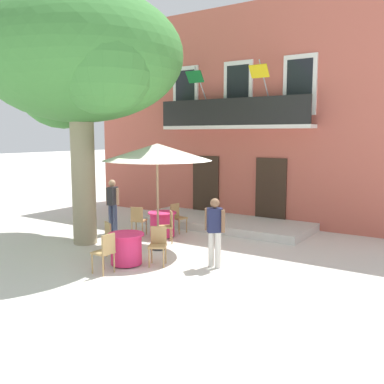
{
  "coord_description": "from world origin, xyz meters",
  "views": [
    {
      "loc": [
        6.23,
        -8.64,
        3.07
      ],
      "look_at": [
        -1.15,
        2.51,
        1.3
      ],
      "focal_mm": 40.36,
      "sensor_mm": 36.0,
      "label": 1
    }
  ],
  "objects_px": {
    "cafe_chair_near_tree_2": "(105,250)",
    "cafe_chair_middle_0": "(177,216)",
    "cafe_chair_near_tree_0": "(158,243)",
    "cafe_chair_near_tree_1": "(112,237)",
    "plane_tree": "(79,63)",
    "pedestrian_mid_plaza": "(113,203)",
    "cafe_table_near_tree": "(126,249)",
    "cafe_table_middle": "(162,224)",
    "cafe_chair_middle_1": "(138,219)",
    "pedestrian_near_entrance": "(215,229)",
    "cafe_chair_middle_2": "(168,225)",
    "cafe_umbrella": "(157,153)"
  },
  "relations": [
    {
      "from": "cafe_table_near_tree",
      "to": "cafe_chair_near_tree_1",
      "type": "xyz_separation_m",
      "value": [
        -0.71,
        0.26,
        0.14
      ]
    },
    {
      "from": "cafe_chair_middle_1",
      "to": "cafe_umbrella",
      "type": "relative_size",
      "value": 0.31
    },
    {
      "from": "cafe_umbrella",
      "to": "cafe_table_middle",
      "type": "bearing_deg",
      "value": 122.71
    },
    {
      "from": "pedestrian_mid_plaza",
      "to": "plane_tree",
      "type": "bearing_deg",
      "value": -84.92
    },
    {
      "from": "cafe_chair_middle_0",
      "to": "cafe_chair_middle_2",
      "type": "bearing_deg",
      "value": -65.98
    },
    {
      "from": "cafe_chair_middle_1",
      "to": "cafe_umbrella",
      "type": "xyz_separation_m",
      "value": [
        1.45,
        -0.87,
        2.08
      ]
    },
    {
      "from": "plane_tree",
      "to": "cafe_chair_near_tree_2",
      "type": "relative_size",
      "value": 7.59
    },
    {
      "from": "cafe_umbrella",
      "to": "pedestrian_near_entrance",
      "type": "distance_m",
      "value": 2.75
    },
    {
      "from": "cafe_table_near_tree",
      "to": "cafe_chair_middle_2",
      "type": "bearing_deg",
      "value": 101.12
    },
    {
      "from": "cafe_chair_near_tree_0",
      "to": "cafe_chair_near_tree_2",
      "type": "bearing_deg",
      "value": -115.52
    },
    {
      "from": "cafe_chair_near_tree_2",
      "to": "pedestrian_near_entrance",
      "type": "distance_m",
      "value": 2.53
    },
    {
      "from": "cafe_table_near_tree",
      "to": "cafe_table_middle",
      "type": "height_order",
      "value": "same"
    },
    {
      "from": "plane_tree",
      "to": "pedestrian_mid_plaza",
      "type": "relative_size",
      "value": 4.07
    },
    {
      "from": "cafe_chair_near_tree_0",
      "to": "cafe_chair_near_tree_1",
      "type": "xyz_separation_m",
      "value": [
        -1.33,
        -0.16,
        0.0
      ]
    },
    {
      "from": "cafe_chair_near_tree_2",
      "to": "pedestrian_mid_plaza",
      "type": "xyz_separation_m",
      "value": [
        -2.66,
        3.01,
        0.43
      ]
    },
    {
      "from": "plane_tree",
      "to": "pedestrian_mid_plaza",
      "type": "xyz_separation_m",
      "value": [
        -0.12,
        1.29,
        -4.05
      ]
    },
    {
      "from": "plane_tree",
      "to": "cafe_table_near_tree",
      "type": "distance_m",
      "value": 5.33
    },
    {
      "from": "cafe_chair_middle_0",
      "to": "cafe_chair_middle_1",
      "type": "xyz_separation_m",
      "value": [
        -0.7,
        -1.07,
        0.0
      ]
    },
    {
      "from": "cafe_chair_middle_2",
      "to": "pedestrian_near_entrance",
      "type": "relative_size",
      "value": 0.56
    },
    {
      "from": "pedestrian_near_entrance",
      "to": "pedestrian_mid_plaza",
      "type": "distance_m",
      "value": 4.62
    },
    {
      "from": "cafe_table_middle",
      "to": "cafe_chair_middle_1",
      "type": "distance_m",
      "value": 0.77
    },
    {
      "from": "cafe_chair_near_tree_1",
      "to": "cafe_table_middle",
      "type": "distance_m",
      "value": 2.5
    },
    {
      "from": "cafe_table_middle",
      "to": "pedestrian_near_entrance",
      "type": "relative_size",
      "value": 0.53
    },
    {
      "from": "cafe_table_middle",
      "to": "cafe_chair_middle_2",
      "type": "distance_m",
      "value": 0.77
    },
    {
      "from": "cafe_table_near_tree",
      "to": "cafe_chair_middle_2",
      "type": "distance_m",
      "value": 2.29
    },
    {
      "from": "plane_tree",
      "to": "pedestrian_mid_plaza",
      "type": "distance_m",
      "value": 4.26
    },
    {
      "from": "cafe_table_near_tree",
      "to": "cafe_chair_middle_1",
      "type": "distance_m",
      "value": 2.96
    },
    {
      "from": "cafe_chair_middle_0",
      "to": "cafe_chair_near_tree_1",
      "type": "bearing_deg",
      "value": -84.88
    },
    {
      "from": "cafe_chair_middle_2",
      "to": "cafe_chair_near_tree_1",
      "type": "bearing_deg",
      "value": -97.61
    },
    {
      "from": "cafe_umbrella",
      "to": "cafe_chair_middle_0",
      "type": "bearing_deg",
      "value": 110.96
    },
    {
      "from": "cafe_chair_near_tree_1",
      "to": "cafe_chair_near_tree_2",
      "type": "bearing_deg",
      "value": -52.83
    },
    {
      "from": "cafe_table_near_tree",
      "to": "cafe_table_middle",
      "type": "bearing_deg",
      "value": 110.34
    },
    {
      "from": "cafe_chair_near_tree_0",
      "to": "cafe_chair_near_tree_1",
      "type": "distance_m",
      "value": 1.34
    },
    {
      "from": "cafe_chair_near_tree_2",
      "to": "cafe_chair_middle_0",
      "type": "xyz_separation_m",
      "value": [
        -1.06,
        4.24,
        0.0
      ]
    },
    {
      "from": "cafe_chair_middle_1",
      "to": "cafe_chair_middle_0",
      "type": "bearing_deg",
      "value": 56.7
    },
    {
      "from": "cafe_chair_near_tree_1",
      "to": "cafe_chair_middle_0",
      "type": "distance_m",
      "value": 3.24
    },
    {
      "from": "cafe_table_near_tree",
      "to": "cafe_chair_near_tree_1",
      "type": "bearing_deg",
      "value": 159.61
    },
    {
      "from": "cafe_chair_middle_1",
      "to": "cafe_chair_near_tree_0",
      "type": "bearing_deg",
      "value": -40.68
    },
    {
      "from": "cafe_umbrella",
      "to": "pedestrian_near_entrance",
      "type": "relative_size",
      "value": 1.78
    },
    {
      "from": "cafe_chair_near_tree_0",
      "to": "cafe_chair_near_tree_1",
      "type": "bearing_deg",
      "value": -173.08
    },
    {
      "from": "plane_tree",
      "to": "cafe_chair_near_tree_0",
      "type": "bearing_deg",
      "value": -9.88
    },
    {
      "from": "cafe_table_middle",
      "to": "cafe_chair_middle_2",
      "type": "relative_size",
      "value": 0.95
    },
    {
      "from": "cafe_chair_middle_0",
      "to": "pedestrian_near_entrance",
      "type": "xyz_separation_m",
      "value": [
        2.84,
        -2.5,
        0.39
      ]
    },
    {
      "from": "cafe_table_middle",
      "to": "pedestrian_mid_plaza",
      "type": "bearing_deg",
      "value": -163.18
    },
    {
      "from": "cafe_table_middle",
      "to": "pedestrian_mid_plaza",
      "type": "relative_size",
      "value": 0.51
    },
    {
      "from": "cafe_chair_middle_1",
      "to": "pedestrian_near_entrance",
      "type": "height_order",
      "value": "pedestrian_near_entrance"
    },
    {
      "from": "cafe_chair_near_tree_0",
      "to": "pedestrian_near_entrance",
      "type": "height_order",
      "value": "pedestrian_near_entrance"
    },
    {
      "from": "pedestrian_mid_plaza",
      "to": "cafe_chair_near_tree_2",
      "type": "bearing_deg",
      "value": -48.58
    },
    {
      "from": "cafe_chair_near_tree_1",
      "to": "cafe_chair_middle_2",
      "type": "height_order",
      "value": "same"
    },
    {
      "from": "cafe_chair_near_tree_1",
      "to": "cafe_umbrella",
      "type": "height_order",
      "value": "cafe_umbrella"
    }
  ]
}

